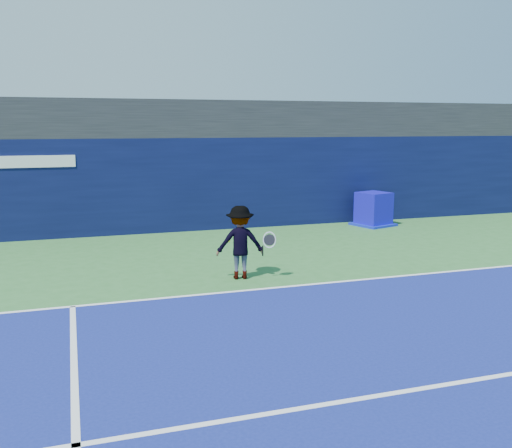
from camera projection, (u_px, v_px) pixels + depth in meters
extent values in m
plane|color=#316C30|center=(387.00, 332.00, 9.53)|extent=(80.00, 80.00, 0.00)
cube|color=white|center=(314.00, 284.00, 12.34)|extent=(24.00, 0.10, 0.01)
cube|color=white|center=(465.00, 382.00, 7.66)|extent=(24.00, 0.10, 0.01)
cube|color=black|center=(217.00, 119.00, 19.69)|extent=(36.00, 3.00, 1.20)
cube|color=#090E35|center=(225.00, 183.00, 19.11)|extent=(36.00, 1.00, 3.00)
cube|color=#120CB0|center=(373.00, 209.00, 19.50)|extent=(1.19, 1.19, 1.14)
cube|color=#0D1AB7|center=(373.00, 224.00, 19.59)|extent=(1.49, 1.49, 0.08)
imported|color=silver|center=(240.00, 242.00, 12.72)|extent=(1.16, 0.81, 1.65)
cylinder|color=black|center=(263.00, 251.00, 12.66)|extent=(0.08, 0.15, 0.26)
torus|color=silver|center=(269.00, 240.00, 12.61)|extent=(0.30, 0.17, 0.30)
cylinder|color=black|center=(269.00, 240.00, 12.61)|extent=(0.25, 0.13, 0.25)
sphere|color=#D1EE1A|center=(229.00, 241.00, 13.40)|extent=(0.07, 0.07, 0.07)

